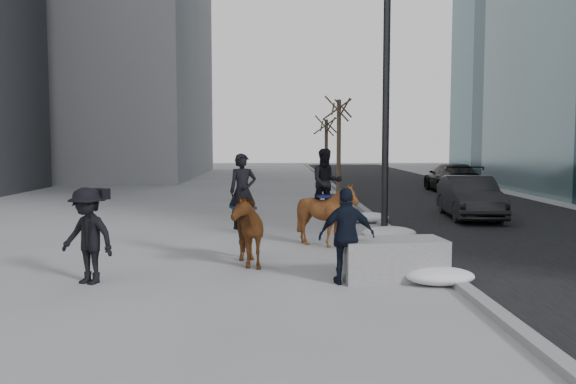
{
  "coord_description": "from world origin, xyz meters",
  "views": [
    {
      "loc": [
        -0.26,
        -11.81,
        2.59
      ],
      "look_at": [
        0.0,
        1.2,
        1.5
      ],
      "focal_mm": 38.0,
      "sensor_mm": 36.0,
      "label": 1
    }
  ],
  "objects_px": {
    "mounted_left": "(243,224)",
    "mounted_right": "(327,207)",
    "planter": "(393,259)",
    "car_near": "(470,197)"
  },
  "relations": [
    {
      "from": "car_near",
      "to": "mounted_left",
      "type": "bearing_deg",
      "value": -128.85
    },
    {
      "from": "car_near",
      "to": "mounted_left",
      "type": "height_order",
      "value": "mounted_left"
    },
    {
      "from": "car_near",
      "to": "mounted_left",
      "type": "relative_size",
      "value": 1.85
    },
    {
      "from": "mounted_left",
      "to": "mounted_right",
      "type": "relative_size",
      "value": 0.97
    },
    {
      "from": "planter",
      "to": "mounted_left",
      "type": "bearing_deg",
      "value": 153.53
    },
    {
      "from": "mounted_left",
      "to": "mounted_right",
      "type": "xyz_separation_m",
      "value": [
        1.94,
        2.16,
        0.1
      ]
    },
    {
      "from": "mounted_left",
      "to": "car_near",
      "type": "bearing_deg",
      "value": 46.11
    },
    {
      "from": "car_near",
      "to": "mounted_right",
      "type": "height_order",
      "value": "mounted_right"
    },
    {
      "from": "car_near",
      "to": "mounted_left",
      "type": "distance_m",
      "value": 10.37
    },
    {
      "from": "planter",
      "to": "mounted_left",
      "type": "xyz_separation_m",
      "value": [
        -2.88,
        1.44,
        0.48
      ]
    }
  ]
}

